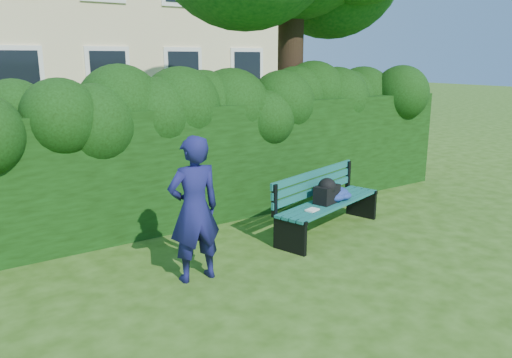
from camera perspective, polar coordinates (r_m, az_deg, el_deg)
ground at (r=6.35m, az=3.09°, el=-9.44°), size 80.00×80.00×0.00m
hedge at (r=7.86m, az=-6.58°, el=1.94°), size 10.00×1.00×1.80m
park_bench at (r=7.32m, az=8.23°, el=-2.22°), size 2.11×1.10×0.89m
man_reading at (r=5.64m, az=-7.07°, el=-3.47°), size 0.63×0.44×1.68m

